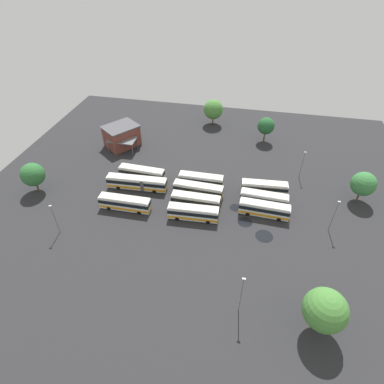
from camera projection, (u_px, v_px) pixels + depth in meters
The scene contains 25 objects.
ground_plane at pixel (197, 201), 77.54m from camera, with size 111.83×111.83×0.00m, color #28282B.
bus_row0_slot0 at pixel (264, 188), 78.70m from camera, with size 11.53×3.36×3.52m.
bus_row0_slot1 at pixel (264, 199), 75.37m from camera, with size 11.40×3.14×3.52m.
bus_row0_slot2 at pixel (264, 209), 72.56m from camera, with size 11.65×3.13×3.52m.
bus_row1_slot0 at pixel (201, 180), 81.09m from camera, with size 11.40×2.63×3.52m.
bus_row1_slot1 at pixel (198, 190), 78.05m from camera, with size 12.41×3.06×3.52m.
bus_row1_slot2 at pixel (196, 201), 74.81m from camera, with size 11.62×2.67×3.52m.
bus_row1_slot3 at pixel (193, 213), 71.63m from camera, with size 11.67×3.12×3.52m.
bus_row2_slot0 at pixel (142, 173), 83.49m from camera, with size 12.28×3.13×3.52m.
bus_row2_slot1 at pixel (137, 183), 80.28m from camera, with size 15.52×3.28×3.52m.
bus_row2_slot3 at pixel (125, 203), 74.20m from camera, with size 12.31×2.65×3.52m.
depot_building at pixel (122, 136), 96.16m from camera, with size 12.04×12.45×6.58m.
maintenance_shelter at pixel (122, 140), 93.74m from camera, with size 8.31×5.16×3.78m.
lamp_post_by_building at pixel (302, 164), 82.43m from camera, with size 0.56×0.28×8.01m.
lamp_post_mid_lot at pixel (334, 215), 66.94m from camera, with size 0.56×0.28×8.52m.
lamp_post_far_corner at pixel (55, 218), 66.68m from camera, with size 0.56×0.28×7.89m.
lamp_post_near_entrance at pixel (241, 294), 51.71m from camera, with size 0.56×0.28×9.37m.
tree_south_edge at pixel (33, 175), 77.57m from camera, with size 5.82×5.82×7.99m.
tree_northwest at pixel (213, 109), 106.00m from camera, with size 6.53×6.53×8.59m.
tree_west_edge at pixel (363, 184), 74.58m from camera, with size 5.82×5.82×8.03m.
tree_east_edge at pixel (266, 126), 96.80m from camera, with size 5.21×5.21×7.95m.
tree_northeast at pixel (325, 310), 48.45m from camera, with size 6.97×6.97×9.56m.
puddle_back_corner at pixel (264, 236), 68.51m from camera, with size 3.89×3.89×0.01m, color black.
puddle_centre_drain at pixel (236, 208), 75.67m from camera, with size 2.82×2.82×0.01m, color black.
puddle_between_rows at pixel (245, 222), 71.87m from camera, with size 3.37×3.37×0.01m, color black.
Camera 1 is at (-10.76, 57.59, 50.87)m, focal length 29.41 mm.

